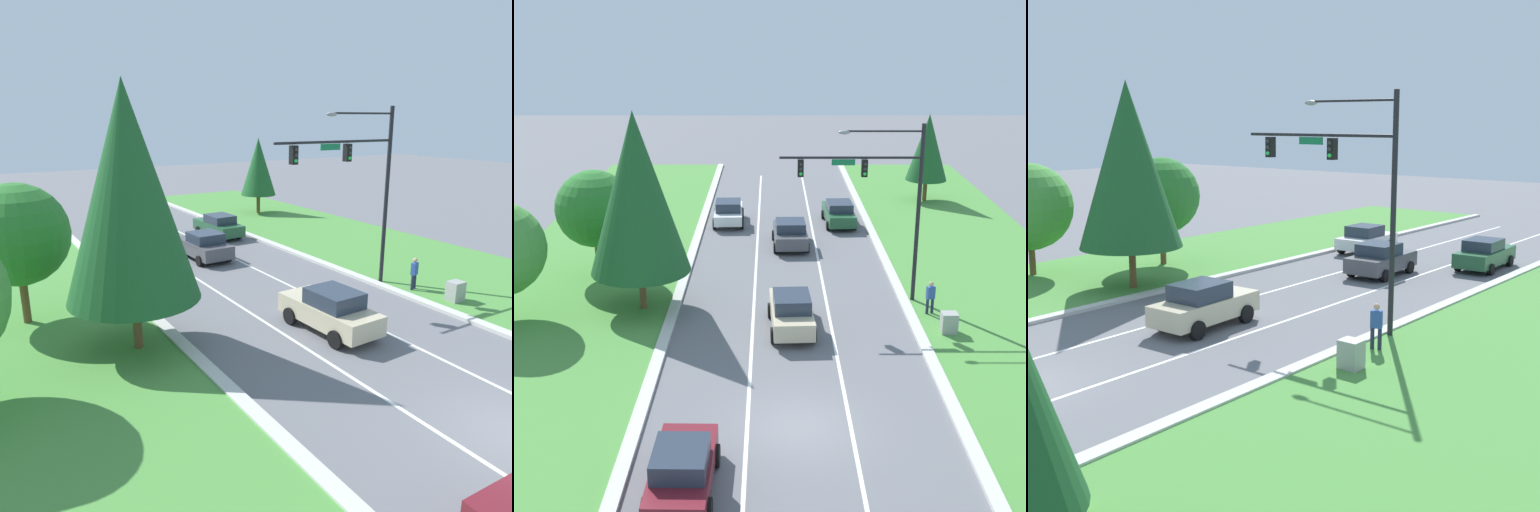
% 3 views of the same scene
% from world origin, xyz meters
% --- Properties ---
extents(curb_strip_right, '(0.50, 90.00, 0.15)m').
position_xyz_m(curb_strip_right, '(5.65, 0.00, 0.07)').
color(curb_strip_right, beige).
rests_on(curb_strip_right, ground_plane).
extents(grass_verge_right, '(10.00, 90.00, 0.08)m').
position_xyz_m(grass_verge_right, '(10.90, 0.00, 0.04)').
color(grass_verge_right, '#4C8E3D').
rests_on(grass_verge_right, ground_plane).
extents(lane_stripe_inner_right, '(0.14, 81.00, 0.01)m').
position_xyz_m(lane_stripe_inner_right, '(1.80, 0.00, 0.00)').
color(lane_stripe_inner_right, white).
rests_on(lane_stripe_inner_right, ground_plane).
extents(traffic_signal_mast, '(6.76, 0.41, 8.81)m').
position_xyz_m(traffic_signal_mast, '(4.30, 11.40, 5.76)').
color(traffic_signal_mast, black).
rests_on(traffic_signal_mast, ground_plane).
extents(graphite_sedan, '(2.25, 4.24, 1.67)m').
position_xyz_m(graphite_sedan, '(0.23, 20.27, 0.83)').
color(graphite_sedan, '#4C4C51').
rests_on(graphite_sedan, ground_plane).
extents(forest_sedan, '(2.14, 4.60, 1.62)m').
position_xyz_m(forest_sedan, '(3.66, 25.12, 0.81)').
color(forest_sedan, '#235633').
rests_on(forest_sedan, ground_plane).
extents(white_sedan, '(2.16, 4.33, 1.64)m').
position_xyz_m(white_sedan, '(-3.83, 25.25, 0.84)').
color(white_sedan, white).
rests_on(white_sedan, ground_plane).
extents(champagne_sedan, '(2.15, 4.52, 1.78)m').
position_xyz_m(champagne_sedan, '(-0.05, 8.02, 0.89)').
color(champagne_sedan, beige).
rests_on(champagne_sedan, ground_plane).
extents(utility_cabinet, '(0.70, 0.60, 1.01)m').
position_xyz_m(utility_cabinet, '(6.98, 7.56, 0.50)').
color(utility_cabinet, '#9E9E99').
rests_on(utility_cabinet, ground_plane).
extents(pedestrian, '(0.43, 0.32, 1.69)m').
position_xyz_m(pedestrian, '(6.57, 9.68, 0.94)').
color(pedestrian, '#232842').
rests_on(pedestrian, ground_plane).
extents(fire_hydrant, '(0.34, 0.20, 0.70)m').
position_xyz_m(fire_hydrant, '(7.50, -2.82, 0.34)').
color(fire_hydrant, gold).
rests_on(fire_hydrant, ground_plane).
extents(oak_near_left_tree, '(4.36, 4.36, 5.71)m').
position_xyz_m(oak_near_left_tree, '(-13.31, 8.97, 3.53)').
color(oak_near_left_tree, brown).
rests_on(oak_near_left_tree, ground_plane).
extents(oak_far_left_tree, '(4.12, 4.12, 5.86)m').
position_xyz_m(oak_far_left_tree, '(-10.32, 15.03, 3.79)').
color(oak_far_left_tree, brown).
rests_on(oak_far_left_tree, ground_plane).
extents(conifer_mid_left_tree, '(4.72, 4.72, 9.56)m').
position_xyz_m(conifer_mid_left_tree, '(-7.13, 10.36, 5.78)').
color(conifer_mid_left_tree, brown).
rests_on(conifer_mid_left_tree, ground_plane).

